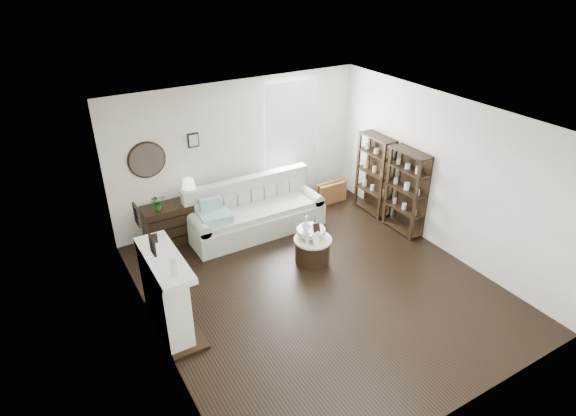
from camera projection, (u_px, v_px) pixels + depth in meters
room at (275, 133)px, 9.25m from camera, size 5.50×5.50×5.50m
fireplace at (166, 296)px, 6.57m from camera, size 0.50×1.40×1.84m
shelf_unit_far at (375, 175)px, 9.47m from camera, size 0.30×0.80×1.60m
shelf_unit_near at (406, 192)px, 8.78m from camera, size 0.30×0.80×1.60m
sofa at (255, 214)px, 9.02m from camera, size 2.53×0.88×0.98m
quilt at (215, 217)px, 8.44m from camera, size 0.59×0.50×0.14m
suitcase at (331, 192)px, 10.10m from camera, size 0.65×0.23×0.43m
dresser at (175, 222)px, 8.67m from camera, size 1.10×0.48×0.74m
table_lamp at (189, 190)px, 8.54m from camera, size 0.32×0.32×0.42m
potted_plant at (157, 202)px, 8.27m from camera, size 0.27×0.24×0.28m
drum_table at (312, 250)px, 8.15m from camera, size 0.64×0.64×0.45m
pedestal_table at (311, 231)px, 8.06m from camera, size 0.49×0.49×0.59m
eiffel_drum at (315, 232)px, 8.07m from camera, size 0.13×0.13×0.18m
bottle_drum at (307, 236)px, 7.85m from camera, size 0.07×0.07×0.28m
card_frame_drum at (316, 239)px, 7.85m from camera, size 0.16×0.10×0.20m
eiffel_ped at (315, 222)px, 8.06m from camera, size 0.12×0.12×0.18m
flask_ped at (306, 223)px, 7.95m from camera, size 0.14×0.14×0.26m
card_frame_ped at (317, 228)px, 7.91m from camera, size 0.12×0.05×0.16m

